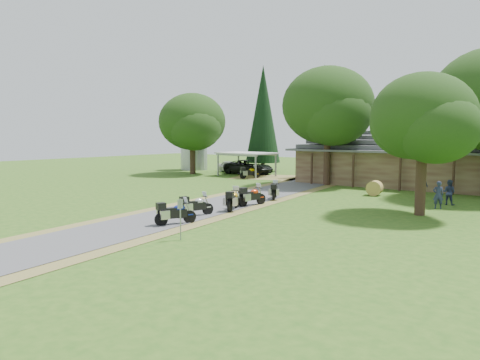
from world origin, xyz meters
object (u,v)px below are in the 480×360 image
Objects in this scene: car_white_sedan at (231,165)px; motorcycle_row_c at (233,199)px; motorcycle_row_a at (176,212)px; motorcycle_carport_a at (250,172)px; car_dark_suv at (249,163)px; motorcycle_row_d at (252,195)px; motorcycle_row_e at (275,190)px; lodge at (418,158)px; motorcycle_row_b at (196,205)px; silo at (194,143)px; hay_bale at (375,188)px; carport at (247,164)px.

motorcycle_row_c is at bearing -121.91° from car_white_sedan.
motorcycle_carport_a reaches higher than motorcycle_row_a.
car_dark_suv is 3.17× the size of motorcycle_row_d.
motorcycle_row_e is 15.01m from motorcycle_carport_a.
motorcycle_row_d reaches higher than motorcycle_carport_a.
lodge is 10.70× the size of motorcycle_row_c.
car_dark_suv is 20.31m from motorcycle_row_e.
lodge is 20.72m from motorcycle_row_c.
motorcycle_row_c is (0.31, 2.91, 0.03)m from motorcycle_row_b.
car_dark_suv is 27.33m from motorcycle_row_b.
motorcycle_row_c reaches higher than motorcycle_row_e.
motorcycle_row_c is (-0.50, 5.30, 0.02)m from motorcycle_row_a.
motorcycle_row_c is at bearing -102.92° from lodge.
silo is 6.66m from car_white_sedan.
hay_bale is at bearing -42.62° from motorcycle_row_c.
hay_bale is (4.80, 6.14, -0.09)m from motorcycle_row_e.
car_dark_suv is at bearing 178.49° from lodge.
silo reaches higher than motorcycle_row_a.
motorcycle_row_d is (17.37, -19.40, -0.18)m from car_white_sedan.
car_dark_suv is 3.20× the size of motorcycle_carport_a.
silo is 1.15× the size of carport.
motorcycle_row_c is 1.08× the size of motorcycle_row_e.
lodge is 3.38× the size of car_dark_suv.
car_dark_suv is 5.80× the size of hay_bale.
motorcycle_row_b is at bearing -125.42° from motorcycle_carport_a.
carport is 27.31m from motorcycle_row_a.
motorcycle_carport_a is 1.81× the size of hay_bale.
lodge is 11.07× the size of motorcycle_row_a.
lodge is 18.72m from motorcycle_row_d.
carport is 2.51m from car_dark_suv.
motorcycle_carport_a is (-11.45, 21.74, 0.01)m from motorcycle_row_a.
carport is at bearing 11.82° from motorcycle_row_c.
silo is at bearing 160.11° from hay_bale.
car_dark_suv reaches higher than car_white_sedan.
carport is 20.76m from motorcycle_row_d.
motorcycle_row_d is at bearing -48.28° from carport.
motorcycle_row_c is 1.00× the size of motorcycle_row_d.
motorcycle_row_c is 1.01× the size of motorcycle_carport_a.
motorcycle_carport_a is (6.58, -5.07, -0.18)m from car_white_sedan.
motorcycle_row_d reaches higher than motorcycle_row_b.
motorcycle_row_e is at bearing -16.10° from motorcycle_row_c.
motorcycle_row_a is at bearing -127.16° from car_white_sedan.
carport is 24.83m from motorcycle_row_b.
car_white_sedan is 2.58× the size of motorcycle_row_c.
silo is 28.27m from motorcycle_row_e.
motorcycle_row_a is 1.01× the size of motorcycle_row_b.
motorcycle_row_d is at bearing -144.54° from car_dark_suv.
motorcycle_row_a is 10.86m from motorcycle_row_e.
silo is 34.04m from motorcycle_row_b.
hay_bale is at bearing -1.51° from motorcycle_row_b.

